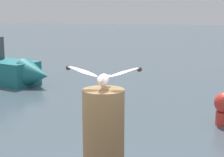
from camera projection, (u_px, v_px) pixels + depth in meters
name	position (u px, v px, depth m)	size (l,w,h in m)	color
mooring_post	(104.00, 144.00, 3.27)	(0.37, 0.37, 0.98)	brown
seagull	(103.00, 77.00, 3.15)	(0.65, 0.39, 0.21)	tan
boat_teal	(0.00, 69.00, 15.06)	(5.48, 2.63, 1.91)	#1E7075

